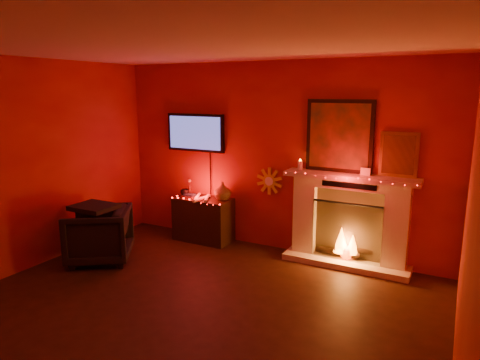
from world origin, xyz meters
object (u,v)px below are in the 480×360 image
object	(u,v)px
console_table	(204,217)
armchair	(99,235)
fireplace	(349,211)
sunburst_clock	(269,181)
tv	(196,133)

from	to	relation	value
console_table	armchair	world-z (taller)	console_table
fireplace	console_table	xyz separation A→B (m)	(-2.18, -0.13, -0.35)
fireplace	console_table	distance (m)	2.22
console_table	armchair	xyz separation A→B (m)	(-0.82, -1.36, -0.01)
sunburst_clock	armchair	size ratio (longest dim) A/B	0.49
tv	console_table	world-z (taller)	tv
sunburst_clock	console_table	bearing A→B (deg)	-167.68
tv	sunburst_clock	distance (m)	1.41
tv	console_table	size ratio (longest dim) A/B	1.31
console_table	armchair	bearing A→B (deg)	-121.11
fireplace	tv	xyz separation A→B (m)	(-2.44, 0.06, 0.92)
fireplace	sunburst_clock	distance (m)	1.23
console_table	armchair	size ratio (longest dim) A/B	1.16
sunburst_clock	armchair	distance (m)	2.49
armchair	sunburst_clock	bearing A→B (deg)	97.00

